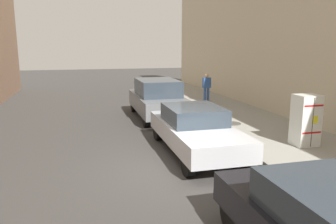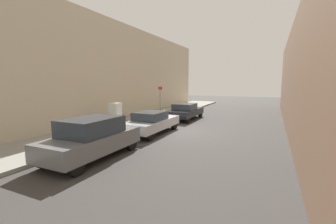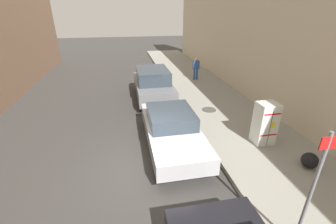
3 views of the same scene
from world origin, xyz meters
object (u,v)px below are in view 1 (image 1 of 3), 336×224
at_px(parked_suv_gray, 158,98).
at_px(parked_sedan_silver, 195,129).
at_px(discarded_refrigerator, 306,120).
at_px(pedestrian_walking_far, 207,86).

distance_m(parked_suv_gray, parked_sedan_silver, 5.14).
distance_m(discarded_refrigerator, pedestrian_walking_far, 8.57).
xyz_separation_m(parked_suv_gray, parked_sedan_silver, (0.00, 5.14, -0.16)).
relative_size(discarded_refrigerator, parked_suv_gray, 0.35).
bearing_deg(discarded_refrigerator, pedestrian_walking_far, -90.55).
bearing_deg(pedestrian_walking_far, parked_sedan_silver, -50.25).
bearing_deg(parked_suv_gray, pedestrian_walking_far, -141.29).
bearing_deg(parked_sedan_silver, parked_suv_gray, -90.00).
bearing_deg(parked_sedan_silver, discarded_refrigerator, 168.56).
bearing_deg(pedestrian_walking_far, discarded_refrigerator, -27.29).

